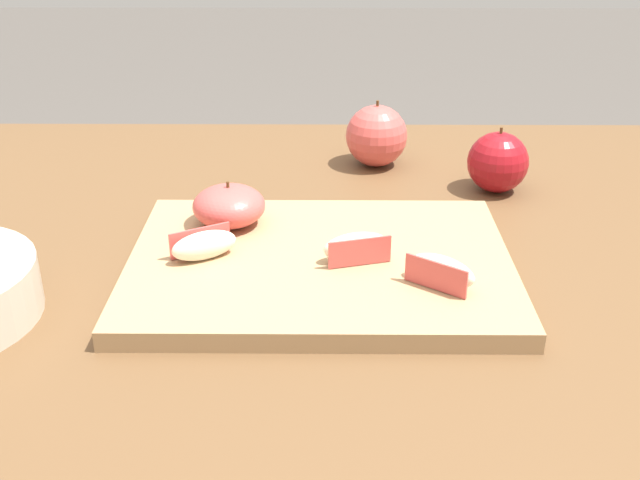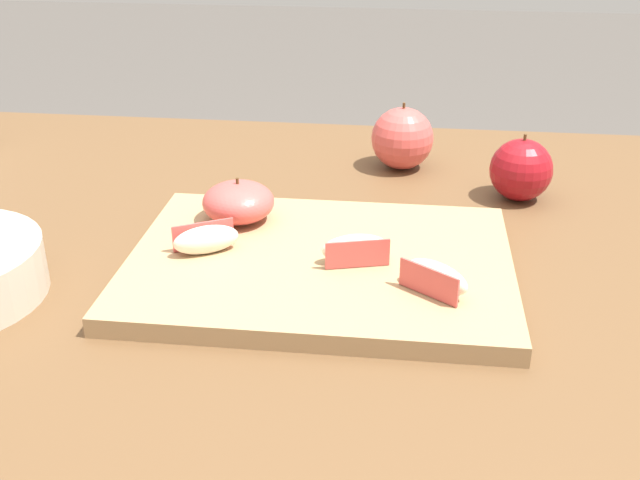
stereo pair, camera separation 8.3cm
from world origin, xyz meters
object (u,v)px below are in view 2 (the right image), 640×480
(cutting_board, at_px, (320,265))
(apple_wedge_right, at_px, (355,249))
(apple_wedge_left, at_px, (435,277))
(whole_apple_red_delicious, at_px, (521,170))
(apple_wedge_front, at_px, (206,239))
(apple_half_skin_up, at_px, (238,202))
(whole_apple_pink_lady, at_px, (402,138))

(cutting_board, xyz_separation_m, apple_wedge_right, (0.04, -0.01, 0.03))
(apple_wedge_left, distance_m, whole_apple_red_delicious, 0.32)
(apple_wedge_front, height_order, whole_apple_red_delicious, whole_apple_red_delicious)
(apple_wedge_left, bearing_deg, apple_half_skin_up, 148.05)
(apple_wedge_front, distance_m, whole_apple_red_delicious, 0.44)
(cutting_board, height_order, apple_wedge_front, apple_wedge_front)
(apple_wedge_left, height_order, apple_wedge_right, same)
(apple_wedge_front, relative_size, whole_apple_red_delicious, 0.83)
(apple_half_skin_up, bearing_deg, whole_apple_red_delicious, 24.29)
(apple_wedge_right, bearing_deg, whole_apple_red_delicious, 51.05)
(apple_half_skin_up, distance_m, whole_apple_pink_lady, 0.32)
(apple_wedge_left, relative_size, whole_apple_pink_lady, 0.74)
(apple_half_skin_up, relative_size, whole_apple_red_delicious, 0.94)
(whole_apple_pink_lady, bearing_deg, apple_wedge_left, -83.88)
(whole_apple_red_delicious, bearing_deg, apple_wedge_right, -128.95)
(whole_apple_pink_lady, relative_size, whole_apple_red_delicious, 1.08)
(apple_wedge_left, distance_m, whole_apple_pink_lady, 0.40)
(apple_wedge_left, xyz_separation_m, apple_wedge_right, (-0.08, 0.05, 0.00))
(apple_half_skin_up, relative_size, apple_wedge_front, 1.14)
(apple_wedge_right, xyz_separation_m, whole_apple_pink_lady, (0.04, 0.35, 0.01))
(cutting_board, xyz_separation_m, apple_half_skin_up, (-0.11, 0.08, 0.03))
(apple_wedge_right, bearing_deg, cutting_board, 167.35)
(apple_half_skin_up, distance_m, whole_apple_red_delicious, 0.38)
(cutting_board, height_order, whole_apple_red_delicious, whole_apple_red_delicious)
(apple_half_skin_up, relative_size, whole_apple_pink_lady, 0.87)
(apple_wedge_left, xyz_separation_m, whole_apple_pink_lady, (-0.04, 0.40, 0.01))
(apple_half_skin_up, distance_m, apple_wedge_right, 0.17)
(cutting_board, relative_size, whole_apple_pink_lady, 4.23)
(cutting_board, bearing_deg, apple_wedge_front, -177.64)
(cutting_board, xyz_separation_m, whole_apple_red_delicious, (0.24, 0.24, 0.03))
(apple_half_skin_up, height_order, apple_wedge_right, apple_half_skin_up)
(whole_apple_pink_lady, bearing_deg, cutting_board, -103.43)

